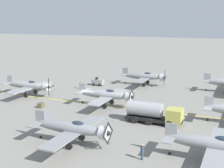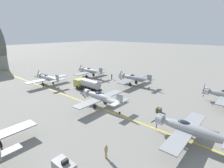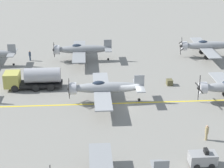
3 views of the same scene
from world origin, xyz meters
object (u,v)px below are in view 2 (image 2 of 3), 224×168
Objects in this scene: fuel_tanker at (87,84)px; ground_crew_walking at (112,76)px; airplane_mid_center at (101,97)px; airplane_far_right at (91,71)px; tow_tractor at (64,167)px; airplane_mid_right at (134,78)px; supply_crate_by_tanker at (159,110)px; ground_crew_inspecting at (106,151)px; airplane_far_center at (48,78)px; airplane_near_center at (189,129)px.

fuel_tanker is 12.14m from ground_crew_walking.
airplane_mid_center is at bearing -145.37° from ground_crew_walking.
ground_crew_walking is at bearing -88.27° from airplane_far_right.
tow_tractor is (-19.93, -18.46, -0.72)m from fuel_tanker.
airplane_mid_right is 8.85m from ground_crew_walking.
supply_crate_by_tanker is at bearing -125.32° from airplane_far_right.
ground_crew_inspecting is at bearing -127.34° from fuel_tanker.
ground_crew_walking is (15.90, -9.37, -1.05)m from airplane_far_center.
ground_crew_inspecting is 1.84× the size of supply_crate_by_tanker.
supply_crate_by_tanker is at bearing -2.93° from tow_tractor.
airplane_near_center is at bearing -103.14° from fuel_tanker.
tow_tractor is (-29.62, -27.50, -1.22)m from airplane_far_right.
fuel_tanker reaches higher than ground_crew_inspecting.
airplane_far_center reaches higher than ground_crew_walking.
ground_crew_walking is 24.72m from supply_crate_by_tanker.
airplane_mid_center and airplane_far_center have the same top height.
airplane_mid_center is 1.00× the size of airplane_far_right.
airplane_near_center reaches higher than tow_tractor.
airplane_mid_center is 11.04m from supply_crate_by_tanker.
fuel_tanker reaches higher than supply_crate_by_tanker.
tow_tractor is (-31.18, -11.77, -1.22)m from airplane_mid_right.
supply_crate_by_tanker is (-9.86, -28.51, -1.60)m from airplane_far_right.
airplane_mid_center is at bearing 117.60° from supply_crate_by_tanker.
airplane_mid_center is 16.72m from airplane_near_center.
ground_crew_inspecting is (-27.37, -22.29, 0.02)m from ground_crew_walking.
tow_tractor is at bearing -159.94° from airplane_mid_right.
fuel_tanker reaches higher than tow_tractor.
airplane_far_center is at bearing 109.06° from fuel_tanker.
airplane_far_right is at bearing 107.98° from ground_crew_walking.
airplane_near_center is at bearing -122.41° from ground_crew_walking.
airplane_far_center is 1.00× the size of airplane_mid_right.
airplane_far_center is 23.66m from airplane_mid_right.
airplane_far_center is 4.62× the size of tow_tractor.
airplane_near_center reaches higher than supply_crate_by_tanker.
airplane_far_center is 6.65× the size of ground_crew_inspecting.
supply_crate_by_tanker is at bearing -132.40° from airplane_mid_right.
tow_tractor is 19.79m from supply_crate_by_tanker.
airplane_far_center is 12.22× the size of supply_crate_by_tanker.
airplane_near_center is 1.00× the size of airplane_far_center.
airplane_far_center is 12.12m from fuel_tanker.
ground_crew_inspecting is (-11.47, -31.65, -1.03)m from airplane_far_center.
airplane_mid_center is 6.65× the size of ground_crew_inspecting.
supply_crate_by_tanker is (5.06, -9.68, -1.60)m from airplane_mid_center.
airplane_far_right is (15.87, 35.53, 0.00)m from airplane_near_center.
airplane_near_center is at bearing -131.99° from airplane_mid_right.
ground_crew_walking is at bearing 20.83° from airplane_mid_center.
fuel_tanker is at bearing 83.38° from airplane_near_center.
airplane_near_center is at bearing -130.60° from supply_crate_by_tanker.
ground_crew_inspecting is at bearing -177.21° from supply_crate_by_tanker.
fuel_tanker is at bearing 89.50° from supply_crate_by_tanker.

